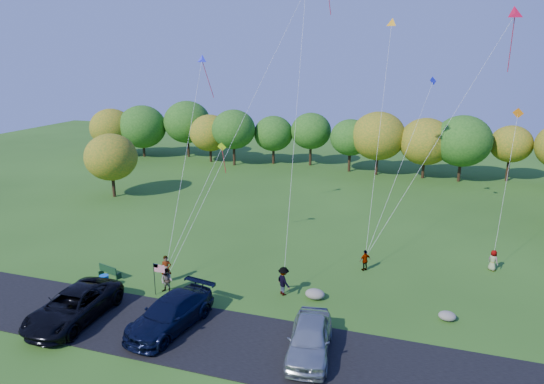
{
  "coord_description": "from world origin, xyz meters",
  "views": [
    {
      "loc": [
        10.22,
        -25.26,
        15.05
      ],
      "look_at": [
        0.1,
        6.0,
        5.7
      ],
      "focal_mm": 32.0,
      "sensor_mm": 36.0,
      "label": 1
    }
  ],
  "objects": [
    {
      "name": "ground",
      "position": [
        0.0,
        0.0,
        0.0
      ],
      "size": [
        140.0,
        140.0,
        0.0
      ],
      "primitive_type": "plane",
      "color": "#295017",
      "rests_on": "ground"
    },
    {
      "name": "asphalt_lane",
      "position": [
        0.0,
        -4.0,
        0.03
      ],
      "size": [
        44.0,
        6.0,
        0.06
      ],
      "primitive_type": "cube",
      "color": "black",
      "rests_on": "ground"
    },
    {
      "name": "treeline",
      "position": [
        0.35,
        36.32,
        4.75
      ],
      "size": [
        75.71,
        28.03,
        8.41
      ],
      "color": "#332212",
      "rests_on": "ground"
    },
    {
      "name": "minivan_dark",
      "position": [
        -8.56,
        -4.8,
        0.96
      ],
      "size": [
        3.1,
        6.54,
        1.8
      ],
      "primitive_type": "imported",
      "rotation": [
        0.0,
        0.0,
        0.02
      ],
      "color": "black",
      "rests_on": "asphalt_lane"
    },
    {
      "name": "minivan_navy",
      "position": [
        -2.78,
        -3.79,
        0.95
      ],
      "size": [
        3.53,
        6.47,
        1.78
      ],
      "primitive_type": "imported",
      "rotation": [
        0.0,
        0.0,
        -0.18
      ],
      "color": "black",
      "rests_on": "asphalt_lane"
    },
    {
      "name": "minivan_silver",
      "position": [
        5.31,
        -3.81,
        0.97
      ],
      "size": [
        2.83,
        5.56,
        1.81
      ],
      "primitive_type": "imported",
      "rotation": [
        0.0,
        0.0,
        0.13
      ],
      "color": "#9FA6A9",
      "rests_on": "asphalt_lane"
    },
    {
      "name": "flyer_a",
      "position": [
        -5.97,
        1.34,
        0.96
      ],
      "size": [
        0.82,
        0.69,
        1.92
      ],
      "primitive_type": "imported",
      "rotation": [
        0.0,
        0.0,
        0.4
      ],
      "color": "#4C4C59",
      "rests_on": "ground"
    },
    {
      "name": "flyer_b",
      "position": [
        -5.2,
        0.03,
        0.83
      ],
      "size": [
        0.83,
        0.66,
        1.67
      ],
      "primitive_type": "imported",
      "rotation": [
        0.0,
        0.0,
        -0.03
      ],
      "color": "#4C4C59",
      "rests_on": "ground"
    },
    {
      "name": "flyer_c",
      "position": [
        2.16,
        2.08,
        0.96
      ],
      "size": [
        1.4,
        1.34,
        1.92
      ],
      "primitive_type": "imported",
      "rotation": [
        0.0,
        0.0,
        2.44
      ],
      "color": "#4C4C59",
      "rests_on": "ground"
    },
    {
      "name": "flyer_d",
      "position": [
        6.7,
        7.41,
        0.78
      ],
      "size": [
        0.93,
        0.9,
        1.56
      ],
      "primitive_type": "imported",
      "rotation": [
        0.0,
        0.0,
        3.89
      ],
      "color": "#4C4C59",
      "rests_on": "ground"
    },
    {
      "name": "flyer_e",
      "position": [
        15.46,
        10.26,
        0.77
      ],
      "size": [
        0.89,
        0.88,
        1.55
      ],
      "primitive_type": "imported",
      "rotation": [
        0.0,
        0.0,
        2.38
      ],
      "color": "#4C4C59",
      "rests_on": "ground"
    },
    {
      "name": "park_bench",
      "position": [
        -10.15,
        0.66,
        0.51
      ],
      "size": [
        1.7,
        0.7,
        0.96
      ],
      "rotation": [
        0.0,
        0.0,
        -0.26
      ],
      "color": "black",
      "rests_on": "ground"
    },
    {
      "name": "trash_barrel",
      "position": [
        -9.5,
        -0.7,
        0.45
      ],
      "size": [
        0.6,
        0.6,
        0.9
      ],
      "primitive_type": "cylinder",
      "color": "#0C53B7",
      "rests_on": "ground"
    },
    {
      "name": "flag_assembly",
      "position": [
        -5.54,
        -0.49,
        1.63
      ],
      "size": [
        0.82,
        0.53,
        2.21
      ],
      "color": "black",
      "rests_on": "ground"
    },
    {
      "name": "boulder_near",
      "position": [
        4.23,
        2.18,
        0.32
      ],
      "size": [
        1.26,
        0.99,
        0.63
      ],
      "primitive_type": "ellipsoid",
      "color": "gray",
      "rests_on": "ground"
    },
    {
      "name": "boulder_far",
      "position": [
        12.21,
        2.02,
        0.26
      ],
      "size": [
        1.02,
        0.85,
        0.53
      ],
      "primitive_type": "ellipsoid",
      "color": "slate",
      "rests_on": "ground"
    }
  ]
}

